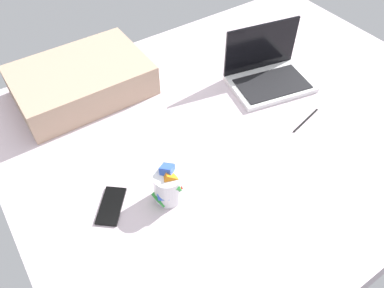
{
  "coord_description": "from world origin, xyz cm",
  "views": [
    {
      "loc": [
        -76.49,
        -77.65,
        119.42
      ],
      "look_at": [
        -27.89,
        -5.42,
        24.0
      ],
      "focal_mm": 35.24,
      "sensor_mm": 36.0,
      "label": 1
    }
  ],
  "objects_px": {
    "cell_phone": "(111,206)",
    "pillow": "(82,80)",
    "laptop": "(268,73)",
    "snack_cup": "(168,186)"
  },
  "relations": [
    {
      "from": "laptop",
      "to": "snack_cup",
      "type": "height_order",
      "value": "laptop"
    },
    {
      "from": "laptop",
      "to": "pillow",
      "type": "height_order",
      "value": "laptop"
    },
    {
      "from": "cell_phone",
      "to": "pillow",
      "type": "height_order",
      "value": "pillow"
    },
    {
      "from": "cell_phone",
      "to": "pillow",
      "type": "xyz_separation_m",
      "value": [
        0.15,
        0.57,
        0.06
      ]
    },
    {
      "from": "laptop",
      "to": "pillow",
      "type": "relative_size",
      "value": 0.71
    },
    {
      "from": "snack_cup",
      "to": "cell_phone",
      "type": "height_order",
      "value": "snack_cup"
    },
    {
      "from": "snack_cup",
      "to": "pillow",
      "type": "bearing_deg",
      "value": 91.57
    },
    {
      "from": "laptop",
      "to": "cell_phone",
      "type": "height_order",
      "value": "laptop"
    },
    {
      "from": "snack_cup",
      "to": "pillow",
      "type": "relative_size",
      "value": 0.28
    },
    {
      "from": "cell_phone",
      "to": "laptop",
      "type": "bearing_deg",
      "value": -126.16
    }
  ]
}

